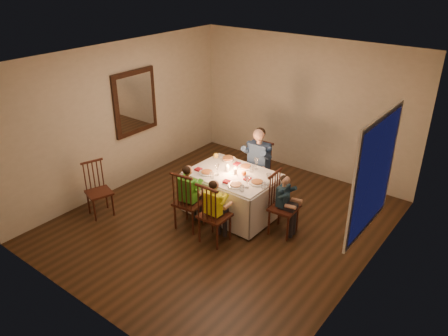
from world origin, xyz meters
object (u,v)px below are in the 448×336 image
Objects in this scene: adult at (257,195)px; dining_table at (233,185)px; chair_end at (282,232)px; child_teal at (282,232)px; chair_extra at (102,214)px; chair_near_right at (215,241)px; child_green at (190,227)px; chair_near_left at (190,227)px; serving_bowl at (228,159)px; chair_adult at (257,195)px; child_yellow at (215,241)px.

dining_table is at bearing -93.11° from adult.
chair_end is at bearing 1.65° from dining_table.
chair_extra is at bearing 113.47° from child_teal.
adult is (-0.27, 1.53, 0.00)m from chair_near_right.
chair_end is 1.45m from child_green.
child_green is 1.45m from child_teal.
child_teal is (0.96, -0.72, 0.00)m from adult.
child_teal is at bearing -131.25° from chair_near_right.
chair_near_left is 1.54m from chair_extra.
serving_bowl is at bearing -20.65° from chair_extra.
dining_table is 1.43× the size of chair_adult.
chair_end is 0.93× the size of child_green.
chair_near_right is at bearing -61.69° from serving_bowl.
serving_bowl is (-0.34, -0.40, 0.76)m from adult.
chair_adult is at bearing -3.30° from adult.
child_teal is (0.96, 0.01, -0.52)m from dining_table.
dining_table is 0.99m from child_yellow.
child_teal is (0.96, -0.72, 0.00)m from chair_adult.
child_teal is at bearing -131.25° from child_yellow.
chair_adult is 1.55m from child_yellow.
chair_adult and chair_near_left have the same top height.
dining_table is 1.32× the size of child_green.
chair_adult and chair_end have the same top height.
dining_table is 0.99m from chair_near_right.
chair_extra is at bearing 16.17° from chair_near_left.
chair_near_right is at bearing 180.00° from child_yellow.
serving_bowl is (-0.34, -0.40, 0.76)m from chair_adult.
adult is at bearing 49.19° from chair_end.
chair_near_right is at bearing -70.70° from dining_table.
chair_near_right is at bearing 135.59° from child_teal.
chair_extra is (-1.69, -1.36, -0.52)m from dining_table.
chair_extra is at bearing 15.22° from chair_near_right.
adult is at bearing -107.93° from chair_near_left.
chair_adult is 0.97× the size of child_yellow.
chair_near_right is 4.25× the size of serving_bowl.
dining_table is at bearing 86.69° from chair_end.
child_yellow is (-0.69, -0.81, 0.00)m from chair_end.
chair_near_left is 1.45m from child_teal.
chair_near_right is at bearing 167.18° from child_green.
dining_table is at bearing -117.81° from child_green.
chair_end is 0.00m from child_teal.
chair_near_left reaches higher than chair_extra.
chair_near_right is 0.00m from child_yellow.
child_yellow is at bearing -61.69° from serving_bowl.
chair_extra is 0.72× the size of adult.
dining_table is at bearing -72.51° from child_yellow.
child_green is at bearing 117.61° from child_teal.
child_yellow reaches higher than chair_end.
child_yellow is at bearing -83.43° from chair_adult.
chair_adult is 1.55m from chair_near_right.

